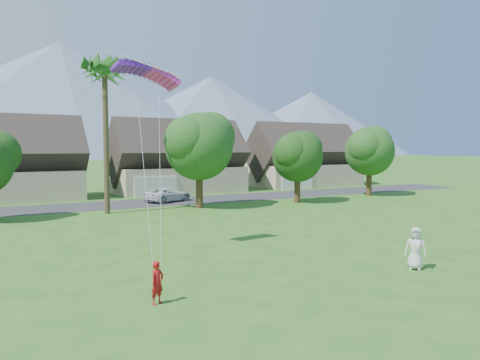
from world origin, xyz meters
TOP-DOWN VIEW (x-y plane):
  - ground at (0.00, 0.00)m, footprint 500.00×500.00m
  - street at (0.00, 34.00)m, footprint 90.00×7.00m
  - kite_flyer at (-5.89, 5.35)m, footprint 0.65×0.57m
  - watcher at (5.59, 4.13)m, footprint 1.05×1.09m
  - parked_car at (5.35, 34.00)m, footprint 5.53×4.17m
  - mountain_ridge at (10.40, 260.00)m, footprint 540.00×240.00m
  - houses_row at (0.49, 42.99)m, footprint 72.75×8.19m
  - tree_row at (-1.14, 27.92)m, footprint 62.27×6.67m
  - fan_palm at (-2.00, 28.50)m, footprint 3.00×3.00m
  - parafoil_kite at (-3.54, 13.22)m, footprint 3.46×1.19m

SIDE VIEW (x-z plane):
  - ground at x=0.00m, z-range 0.00..0.00m
  - street at x=0.00m, z-range 0.00..0.01m
  - parked_car at x=5.35m, z-range 0.00..1.39m
  - kite_flyer at x=-5.89m, z-range 0.00..1.50m
  - watcher at x=5.59m, z-range 0.00..1.88m
  - houses_row at x=0.49m, z-range -0.99..7.87m
  - tree_row at x=-1.14m, z-range 0.66..9.11m
  - parafoil_kite at x=-3.54m, z-range 8.97..9.47m
  - fan_palm at x=-2.00m, z-range 4.90..18.70m
  - mountain_ridge at x=10.40m, z-range -5.93..64.07m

